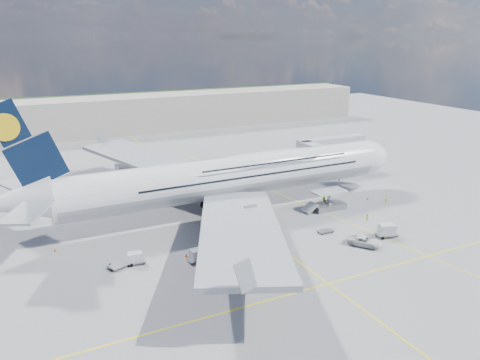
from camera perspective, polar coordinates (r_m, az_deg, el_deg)
name	(u,v)px	position (r m, az deg, el deg)	size (l,w,h in m)	color
ground	(256,230)	(79.30, 1.99, -6.13)	(300.00, 300.00, 0.00)	gray
taxi_line_main	(256,230)	(79.30, 1.99, -6.13)	(0.25, 220.00, 0.01)	yellow
taxi_line_cross	(328,284)	(64.26, 10.71, -12.32)	(120.00, 0.25, 0.01)	yellow
taxi_line_diag	(294,200)	(94.03, 6.60, -2.44)	(0.25, 100.00, 0.01)	yellow
airliner	(232,176)	(85.47, -1.00, 0.51)	(77.26, 79.15, 23.71)	white
jet_bridge	(327,148)	(109.53, 10.58, 3.91)	(18.80, 12.10, 8.50)	#B7B7BC
cargo_loader	(327,203)	(89.72, 10.61, -2.75)	(8.53, 3.20, 3.67)	silver
terminal	(123,115)	(164.71, -14.07, 7.74)	(180.00, 16.00, 12.00)	#B2AD9E
tree_line	(188,99)	(219.01, -6.37, 9.81)	(160.00, 6.00, 8.00)	#193814
dolly_row_a	(198,255)	(68.79, -5.17, -9.05)	(3.16, 1.94, 1.89)	gray
dolly_row_b	(135,258)	(69.37, -12.67, -9.26)	(2.92, 1.80, 1.75)	gray
dolly_row_c	(229,267)	(64.99, -1.32, -10.60)	(3.13, 1.76, 1.94)	gray
dolly_back	(121,264)	(69.29, -14.31, -9.93)	(3.79, 2.94, 0.49)	gray
dolly_nose_far	(387,230)	(79.95, 17.46, -5.85)	(3.75, 2.62, 2.15)	gray
dolly_nose_near	(326,231)	(79.53, 10.39, -6.11)	(2.64, 1.47, 0.38)	gray
baggage_tug	(232,270)	(65.09, -0.93, -10.87)	(2.80, 1.67, 1.64)	white
catering_truck_inner	(172,185)	(97.37, -8.29, -0.66)	(7.06, 4.01, 3.96)	gray
catering_truck_outer	(131,173)	(108.05, -13.14, 0.88)	(7.33, 3.67, 4.19)	gray
service_van	(365,241)	(75.93, 14.94, -7.22)	(2.44, 5.30, 1.47)	white
crew_nose	(386,199)	(95.57, 17.36, -2.23)	(0.67, 0.44, 1.85)	#B7E217
crew_loader	(368,218)	(85.35, 15.29, -4.48)	(0.74, 0.58, 1.53)	#F0FF1A
crew_wing	(205,226)	(78.33, -4.33, -5.67)	(1.18, 0.49, 2.01)	#AFE418
crew_van	(324,201)	(91.99, 10.22, -2.49)	(0.83, 0.54, 1.71)	#C9F119
crew_tug	(252,241)	(72.89, 1.42, -7.46)	(1.25, 0.72, 1.94)	yellow
cone_nose	(368,198)	(97.00, 15.30, -2.16)	(0.47, 0.47, 0.60)	#F8530D
cone_wing_left_inner	(192,185)	(102.20, -5.92, -0.64)	(0.49, 0.49, 0.62)	#F8530D
cone_wing_left_outer	(115,181)	(108.75, -14.97, -0.07)	(0.45, 0.45, 0.57)	#F8530D
cone_wing_right_inner	(186,255)	(70.55, -6.58, -9.07)	(0.43, 0.43, 0.55)	#F8530D
cone_wing_right_outer	(219,267)	(66.63, -2.58, -10.60)	(0.48, 0.48, 0.62)	#F8530D
cone_tail	(55,250)	(76.95, -21.63, -7.93)	(0.44, 0.44, 0.56)	#F8530D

